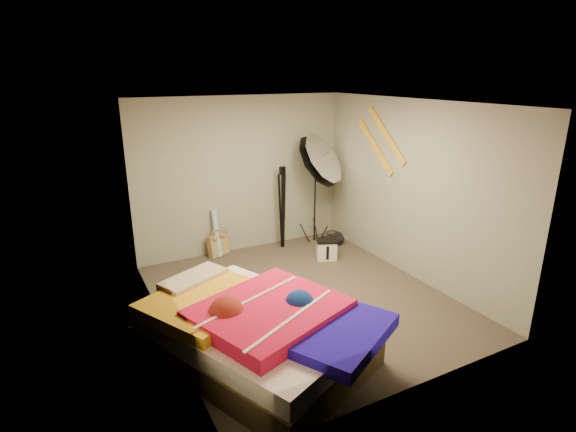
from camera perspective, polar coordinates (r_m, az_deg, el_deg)
floor at (r=6.00m, az=1.85°, el=-10.39°), size 4.00×4.00×0.00m
ceiling at (r=5.29m, az=2.13°, el=14.20°), size 4.00×4.00×0.00m
wall_back at (r=7.26m, az=-5.87°, el=5.15°), size 3.50×0.00×3.50m
wall_front at (r=4.01m, az=16.32°, el=-6.23°), size 3.50×0.00×3.50m
wall_left at (r=4.93m, az=-16.01°, el=-1.64°), size 0.00×4.00×4.00m
wall_right at (r=6.53m, az=15.47°, el=3.14°), size 0.00×4.00×4.00m
tote_bag at (r=7.33m, az=-8.90°, el=-3.68°), size 0.38×0.28×0.36m
wrapping_roll at (r=7.25m, az=-9.06°, el=-2.18°), size 0.13×0.23×0.76m
camera_case at (r=7.12m, az=4.91°, el=-4.36°), size 0.36×0.32×0.30m
duffel_bag at (r=7.67m, az=5.62°, el=-3.06°), size 0.40×0.29×0.22m
wall_stripe_upper at (r=6.83m, az=12.39°, el=9.99°), size 0.02×0.91×0.78m
wall_stripe_lower at (r=7.05m, az=10.98°, el=8.67°), size 0.02×0.91×0.78m
bed at (r=4.75m, az=-4.19°, el=-14.15°), size 2.35×2.62×0.65m
photo_umbrella at (r=7.36m, az=3.77°, el=6.84°), size 0.97×1.10×2.00m
camera_tripod at (r=7.40m, az=-0.69°, el=1.81°), size 0.10×0.10×1.38m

